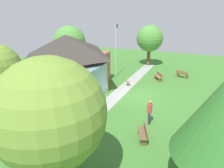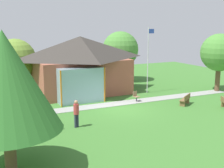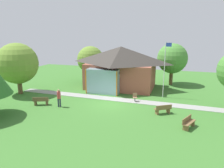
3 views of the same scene
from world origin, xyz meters
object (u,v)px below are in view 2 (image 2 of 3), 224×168
(visitor_strolling_lawn, at_px, (76,111))
(tree_behind_pavilion_left, at_px, (15,60))
(bench_mid_right, at_px, (185,100))
(tree_behind_pavilion_right, at_px, (120,50))
(bench_mid_left, at_px, (45,126))
(flagpole, at_px, (148,57))
(pavilion, at_px, (81,64))
(patio_chair_lawn_spare, at_px, (136,97))
(tree_lawn_corner, at_px, (5,81))
(tree_east_hedge, at_px, (219,53))

(visitor_strolling_lawn, distance_m, tree_behind_pavilion_left, 12.07)
(bench_mid_right, height_order, tree_behind_pavilion_right, tree_behind_pavilion_right)
(bench_mid_left, relative_size, tree_behind_pavilion_left, 0.31)
(bench_mid_left, distance_m, tree_behind_pavilion_right, 17.65)
(bench_mid_left, bearing_deg, flagpole, 7.55)
(flagpole, distance_m, tree_behind_pavilion_left, 12.36)
(pavilion, height_order, patio_chair_lawn_spare, pavilion)
(bench_mid_left, relative_size, tree_behind_pavilion_right, 0.28)
(pavilion, height_order, visitor_strolling_lawn, pavilion)
(patio_chair_lawn_spare, height_order, tree_lawn_corner, tree_lawn_corner)
(tree_east_hedge, bearing_deg, patio_chair_lawn_spare, 179.85)
(flagpole, distance_m, patio_chair_lawn_spare, 4.62)
(patio_chair_lawn_spare, bearing_deg, tree_behind_pavilion_left, -59.41)
(pavilion, relative_size, tree_lawn_corner, 1.51)
(bench_mid_right, height_order, tree_east_hedge, tree_east_hedge)
(pavilion, height_order, bench_mid_left, pavilion)
(pavilion, xyz_separation_m, flagpole, (5.67, -2.64, 0.58))
(pavilion, bearing_deg, flagpole, -24.97)
(tree_lawn_corner, relative_size, tree_east_hedge, 1.12)
(patio_chair_lawn_spare, distance_m, visitor_strolling_lawn, 7.62)
(tree_behind_pavilion_left, distance_m, tree_behind_pavilion_right, 11.59)
(visitor_strolling_lawn, bearing_deg, pavilion, 46.59)
(visitor_strolling_lawn, height_order, tree_lawn_corner, tree_lawn_corner)
(flagpole, bearing_deg, pavilion, 155.03)
(bench_mid_right, height_order, patio_chair_lawn_spare, patio_chair_lawn_spare)
(bench_mid_left, height_order, tree_behind_pavilion_right, tree_behind_pavilion_right)
(pavilion, bearing_deg, bench_mid_left, -122.04)
(pavilion, xyz_separation_m, patio_chair_lawn_spare, (3.00, -5.02, -2.34))
(flagpole, bearing_deg, bench_mid_right, -85.87)
(bench_mid_right, height_order, tree_lawn_corner, tree_lawn_corner)
(visitor_strolling_lawn, bearing_deg, tree_behind_pavilion_right, 31.06)
(patio_chair_lawn_spare, bearing_deg, bench_mid_right, 123.59)
(tree_behind_pavilion_left, bearing_deg, tree_lawn_corner, -99.81)
(bench_mid_left, xyz_separation_m, tree_behind_pavilion_right, (11.78, 12.77, 3.16))
(bench_mid_right, distance_m, tree_behind_pavilion_left, 15.77)
(bench_mid_right, bearing_deg, flagpole, 61.18)
(visitor_strolling_lawn, bearing_deg, bench_mid_right, -14.25)
(bench_mid_right, bearing_deg, bench_mid_left, 153.34)
(tree_behind_pavilion_right, xyz_separation_m, tree_lawn_corner, (-14.30, -16.85, 0.47))
(flagpole, distance_m, bench_mid_left, 13.20)
(bench_mid_left, height_order, patio_chair_lawn_spare, patio_chair_lawn_spare)
(flagpole, height_order, bench_mid_left, flagpole)
(flagpole, distance_m, tree_lawn_corner, 17.24)
(patio_chair_lawn_spare, xyz_separation_m, visitor_strolling_lawn, (-6.59, -3.79, 0.61))
(tree_lawn_corner, bearing_deg, bench_mid_left, 58.21)
(bench_mid_right, xyz_separation_m, tree_behind_pavilion_right, (0.17, 11.49, 3.16))
(tree_behind_pavilion_left, relative_size, tree_lawn_corner, 0.82)
(tree_east_hedge, bearing_deg, tree_behind_pavilion_left, 155.33)
(visitor_strolling_lawn, height_order, tree_behind_pavilion_right, tree_behind_pavilion_right)
(visitor_strolling_lawn, xyz_separation_m, tree_behind_pavilion_right, (9.79, 12.66, 2.54))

